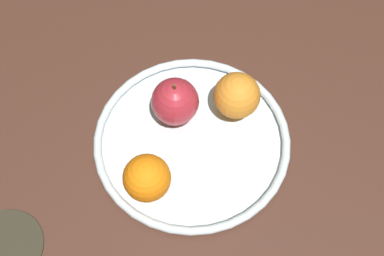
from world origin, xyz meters
TOP-DOWN VIEW (x-y plane):
  - ground_plane at (0.00, 0.00)cm, footprint 128.75×128.75cm
  - fruit_bowl at (0.00, 0.00)cm, footprint 28.83×28.83cm
  - apple at (-1.09, -4.62)cm, footprint 6.96×6.96cm
  - orange_front_right at (9.71, 1.39)cm, footprint 6.55×6.55cm
  - orange_center at (-8.22, 0.82)cm, footprint 6.85×6.85cm
  - ambient_coaster at (28.93, -6.27)cm, footprint 10.50×10.50cm

SIDE VIEW (x-z plane):
  - ground_plane at x=0.00cm, z-range -4.00..0.00cm
  - ambient_coaster at x=28.93cm, z-range 0.00..0.60cm
  - fruit_bowl at x=0.00cm, z-range 0.02..1.82cm
  - orange_front_right at x=9.71cm, z-range 1.80..8.35cm
  - orange_center at x=-8.22cm, z-range 1.80..8.65cm
  - apple at x=-1.09cm, z-range 1.40..9.16cm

